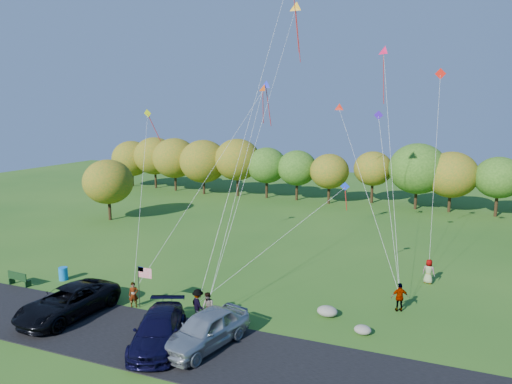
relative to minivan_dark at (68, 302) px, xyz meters
The scene contains 17 objects.
ground 8.53m from the minivan_dark, 23.77° to the left, with size 140.00×140.00×0.00m, color #265719.
asphalt_lane 7.83m from the minivan_dark, ahead, with size 44.00×6.00×0.06m, color black.
treeline 40.31m from the minivan_dark, 77.86° to the left, with size 75.64×26.61×8.27m.
minivan_dark is the anchor object (origin of this frame).
minivan_navy 7.06m from the minivan_dark, ahead, with size 2.32×5.70×1.65m, color black.
minivan_silver 9.38m from the minivan_dark, ahead, with size 2.21×5.49×1.87m, color #A8AEB3.
flyer_a 3.84m from the minivan_dark, 42.97° to the left, with size 0.60×0.39×1.63m, color #4C4C59.
flyer_b 8.48m from the minivan_dark, 17.97° to the left, with size 0.84×0.66×1.73m, color #4C4C59.
flyer_c 7.86m from the minivan_dark, 19.44° to the left, with size 1.20×0.69×1.85m, color #4C4C59.
flyer_d 20.23m from the minivan_dark, 23.77° to the left, with size 1.07×0.44×1.82m, color #4C4C59.
flyer_e 24.38m from the minivan_dark, 34.50° to the left, with size 0.87×0.56×1.77m, color #4C4C59.
park_bench 7.51m from the minivan_dark, 159.64° to the left, with size 1.86×0.52×1.03m.
trash_barrel 6.82m from the minivan_dark, 136.47° to the left, with size 0.63×0.63×0.95m, color blue.
flag_assembly 4.55m from the minivan_dark, 38.01° to the left, with size 1.01×0.66×2.74m.
boulder_near 15.64m from the minivan_dark, 21.83° to the left, with size 1.25×0.98×0.63m, color #9C9388.
boulder_far 17.41m from the minivan_dark, 14.34° to the left, with size 0.96×0.80×0.50m, color gray.
kites_aloft 25.48m from the minivan_dark, 58.62° to the left, with size 22.23×11.22×16.06m.
Camera 1 is at (12.20, -23.29, 12.21)m, focal length 32.00 mm.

